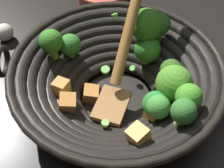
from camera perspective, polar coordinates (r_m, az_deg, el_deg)
name	(u,v)px	position (r m, az deg, el deg)	size (l,w,h in m)	color
ground_plane	(117,102)	(0.58, 0.85, -3.17)	(4.00, 4.00, 0.00)	black
wok	(119,78)	(0.54, 1.33, 1.11)	(0.38, 0.39, 0.23)	black
garlic_bulb	(4,32)	(0.73, -18.52, 8.68)	(0.04, 0.04, 0.04)	silver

